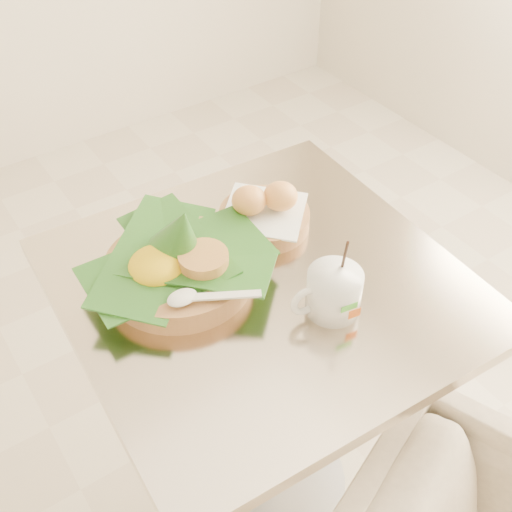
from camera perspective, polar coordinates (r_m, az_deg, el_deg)
floor at (r=1.76m, az=-5.12°, el=-21.69°), size 3.60×3.60×0.00m
cafe_table at (r=1.35m, az=0.52°, el=-8.96°), size 0.73×0.73×0.75m
rice_basket at (r=1.16m, az=-6.95°, el=-0.55°), size 0.34×0.34×0.17m
bread_basket at (r=1.28m, az=0.76°, el=3.89°), size 0.22×0.22×0.09m
coffee_mug at (r=1.11m, az=6.82°, el=-3.15°), size 0.13×0.10×0.17m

